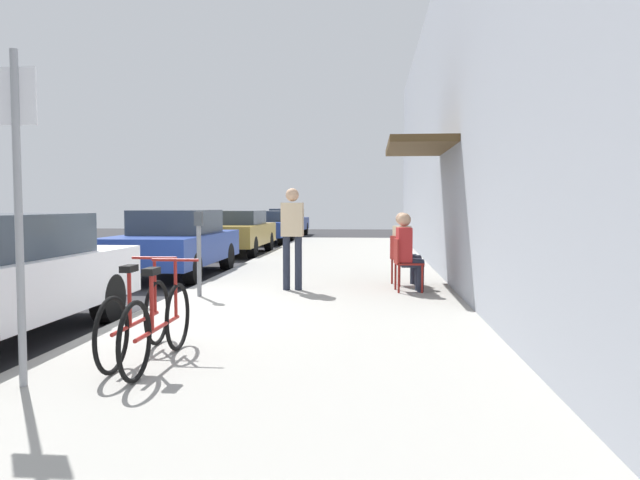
# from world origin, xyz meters

# --- Properties ---
(ground_plane) EXTENTS (60.00, 60.00, 0.00)m
(ground_plane) POSITION_xyz_m (0.00, 0.00, 0.00)
(ground_plane) COLOR #2D2D30
(sidewalk_slab) EXTENTS (4.50, 32.00, 0.12)m
(sidewalk_slab) POSITION_xyz_m (2.25, 2.00, 0.06)
(sidewalk_slab) COLOR #9E9B93
(sidewalk_slab) RESTS_ON ground_plane
(building_facade) EXTENTS (1.40, 32.00, 6.45)m
(building_facade) POSITION_xyz_m (4.65, 2.01, 3.22)
(building_facade) COLOR #999EA8
(building_facade) RESTS_ON ground_plane
(parked_car_1) EXTENTS (1.80, 4.40, 1.43)m
(parked_car_1) POSITION_xyz_m (-1.10, 4.57, 0.74)
(parked_car_1) COLOR navy
(parked_car_1) RESTS_ON ground_plane
(parked_car_2) EXTENTS (1.80, 4.40, 1.37)m
(parked_car_2) POSITION_xyz_m (-1.10, 10.34, 0.72)
(parked_car_2) COLOR #A58433
(parked_car_2) RESTS_ON ground_plane
(parked_car_3) EXTENTS (1.80, 4.40, 1.31)m
(parked_car_3) POSITION_xyz_m (-1.10, 15.85, 0.69)
(parked_car_3) COLOR navy
(parked_car_3) RESTS_ON ground_plane
(parked_car_4) EXTENTS (1.80, 4.40, 1.37)m
(parked_car_4) POSITION_xyz_m (-1.10, 21.48, 0.72)
(parked_car_4) COLOR navy
(parked_car_4) RESTS_ON ground_plane
(parking_meter) EXTENTS (0.12, 0.10, 1.32)m
(parking_meter) POSITION_xyz_m (0.45, 1.08, 0.89)
(parking_meter) COLOR slate
(parking_meter) RESTS_ON sidewalk_slab
(street_sign) EXTENTS (0.32, 0.06, 2.60)m
(street_sign) POSITION_xyz_m (0.40, -3.50, 1.64)
(street_sign) COLOR gray
(street_sign) RESTS_ON sidewalk_slab
(bicycle_0) EXTENTS (0.46, 1.71, 0.90)m
(bicycle_0) POSITION_xyz_m (1.23, -2.80, 0.48)
(bicycle_0) COLOR black
(bicycle_0) RESTS_ON sidewalk_slab
(bicycle_1) EXTENTS (0.46, 1.71, 0.90)m
(bicycle_1) POSITION_xyz_m (0.95, -2.60, 0.48)
(bicycle_1) COLOR black
(bicycle_1) RESTS_ON sidewalk_slab
(cafe_chair_0) EXTENTS (0.48, 0.48, 0.87)m
(cafe_chair_0) POSITION_xyz_m (3.65, 1.89, 0.62)
(cafe_chair_0) COLOR maroon
(cafe_chair_0) RESTS_ON sidewalk_slab
(seated_patron_0) EXTENTS (0.45, 0.39, 1.29)m
(seated_patron_0) POSITION_xyz_m (3.71, 1.90, 0.82)
(seated_patron_0) COLOR #232838
(seated_patron_0) RESTS_ON sidewalk_slab
(cafe_chair_1) EXTENTS (0.55, 0.55, 0.87)m
(cafe_chair_1) POSITION_xyz_m (3.65, 2.67, 0.62)
(cafe_chair_1) COLOR maroon
(cafe_chair_1) RESTS_ON sidewalk_slab
(seated_patron_1) EXTENTS (0.51, 0.46, 1.29)m
(seated_patron_1) POSITION_xyz_m (3.71, 2.69, 0.82)
(seated_patron_1) COLOR #232838
(seated_patron_1) RESTS_ON sidewalk_slab
(pedestrian_standing) EXTENTS (0.36, 0.22, 1.70)m
(pedestrian_standing) POSITION_xyz_m (1.80, 1.89, 1.12)
(pedestrian_standing) COLOR #232838
(pedestrian_standing) RESTS_ON sidewalk_slab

